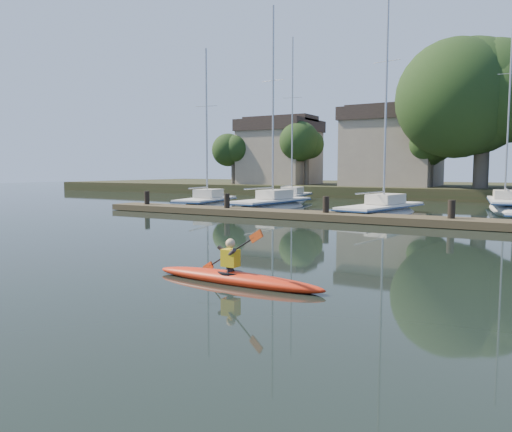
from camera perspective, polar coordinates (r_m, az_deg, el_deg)
The scene contains 9 objects.
ground at distance 11.88m, azimuth -4.19°, elevation -7.16°, with size 160.00×160.00×0.00m, color black.
kayak at distance 11.38m, azimuth -2.42°, elevation -6.83°, with size 4.43×0.98×1.41m.
dock at distance 24.59m, azimuth 14.47°, elevation -0.32°, with size 34.00×2.00×1.80m.
sailboat_0 at distance 34.18m, azimuth -5.73°, elevation 0.71°, with size 3.47×7.76×11.90m.
sailboat_1 at distance 32.39m, azimuth 1.69°, elevation 0.48°, with size 2.76×8.80×14.18m.
sailboat_2 at distance 28.78m, azimuth 14.12°, elevation -0.28°, with size 3.52×9.01×14.55m.
sailboat_5 at distance 40.23m, azimuth 4.01°, elevation 1.45°, with size 3.60×8.77×14.15m.
sailboat_6 at distance 37.30m, azimuth 26.52°, elevation 0.59°, with size 3.15×9.70×15.15m.
shore at distance 50.12m, azimuth 24.51°, elevation 5.65°, with size 90.00×25.25×12.75m.
Camera 1 is at (6.53, -9.58, 2.58)m, focal length 35.00 mm.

